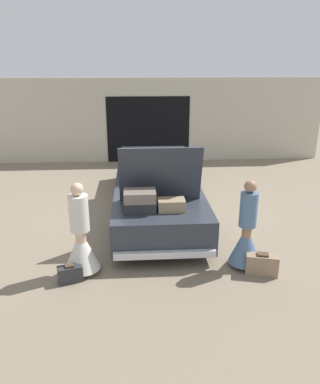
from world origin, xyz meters
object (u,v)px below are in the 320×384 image
object	(u,v)px
suitcase_beside_left_person	(70,274)
person_right	(246,237)
car	(156,186)
suitcase_beside_right_person	(262,264)
person_left	(81,242)

from	to	relation	value
suitcase_beside_left_person	person_right	bearing A→B (deg)	5.72
person_right	car	bearing A→B (deg)	14.83
car	suitcase_beside_right_person	size ratio (longest dim) A/B	9.70
person_left	suitcase_beside_right_person	distance (m)	2.98
car	person_right	world-z (taller)	car
person_left	suitcase_beside_right_person	world-z (taller)	person_left
person_left	suitcase_beside_right_person	size ratio (longest dim) A/B	2.83
car	person_left	world-z (taller)	car
car	person_right	distance (m)	2.98
person_left	suitcase_beside_right_person	xyz separation A→B (m)	(2.94, -0.27, -0.38)
person_left	suitcase_beside_right_person	bearing A→B (deg)	88.48
person_right	suitcase_beside_left_person	world-z (taller)	person_right
person_right	suitcase_beside_left_person	bearing A→B (deg)	83.13
suitcase_beside_left_person	suitcase_beside_right_person	size ratio (longest dim) A/B	0.76
suitcase_beside_left_person	suitcase_beside_right_person	bearing A→B (deg)	0.17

